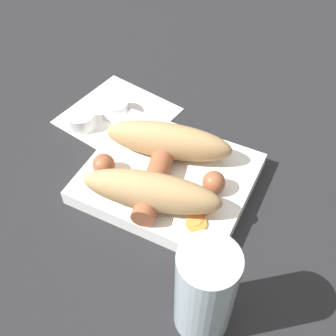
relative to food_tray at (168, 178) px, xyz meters
name	(u,v)px	position (x,y,z in m)	size (l,w,h in m)	color
ground_plane	(168,183)	(0.00, 0.00, -0.01)	(3.00, 3.00, 0.00)	#232326
food_tray	(168,178)	(0.00, 0.00, 0.00)	(0.23, 0.19, 0.02)	white
bread_roll	(160,165)	(0.00, 0.01, 0.04)	(0.21, 0.18, 0.06)	tan
sausage	(157,174)	(0.01, 0.02, 0.03)	(0.18, 0.15, 0.03)	#9E5638
pickled_veggies	(199,216)	(-0.07, 0.05, 0.01)	(0.04, 0.07, 0.00)	orange
napkin	(118,115)	(0.14, -0.09, -0.01)	(0.18, 0.18, 0.00)	white
condiment_cup_near	(115,109)	(0.15, -0.10, 0.00)	(0.05, 0.05, 0.03)	white
condiment_cup_far	(82,121)	(0.18, -0.05, 0.00)	(0.05, 0.05, 0.03)	white
drink_glass	(205,291)	(-0.12, 0.16, 0.05)	(0.06, 0.06, 0.13)	silver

